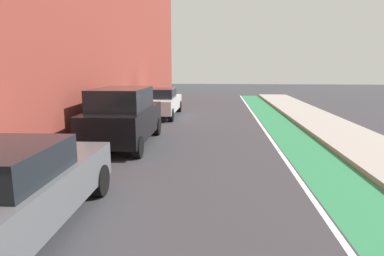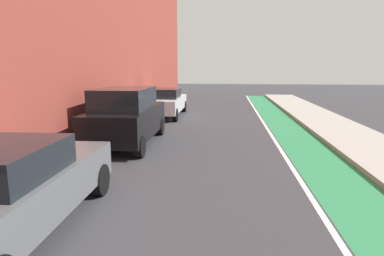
{
  "view_description": "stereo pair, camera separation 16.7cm",
  "coord_description": "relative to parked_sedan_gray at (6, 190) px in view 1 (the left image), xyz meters",
  "views": [
    {
      "loc": [
        0.35,
        6.74,
        2.66
      ],
      "look_at": [
        -0.26,
        13.84,
        1.32
      ],
      "focal_mm": 30.35,
      "sensor_mm": 36.0,
      "label": 1
    },
    {
      "loc": [
        0.52,
        6.76,
        2.66
      ],
      "look_at": [
        -0.26,
        13.84,
        1.32
      ],
      "focal_mm": 30.35,
      "sensor_mm": 36.0,
      "label": 2
    }
  ],
  "objects": [
    {
      "name": "parked_sedan_gray",
      "position": [
        0.0,
        0.0,
        0.0
      ],
      "size": [
        2.13,
        4.56,
        1.53
      ],
      "color": "#595B60",
      "rests_on": "ground"
    },
    {
      "name": "parked_sedan_white",
      "position": [
        -0.0,
        13.03,
        0.0
      ],
      "size": [
        1.99,
        4.74,
        1.53
      ],
      "color": "silver",
      "rests_on": "ground"
    },
    {
      "name": "ground_plane",
      "position": [
        2.94,
        4.7,
        -0.79
      ],
      "size": [
        87.73,
        87.73,
        0.0
      ],
      "primitive_type": "plane",
      "color": "#38383D"
    },
    {
      "name": "parked_suv_black",
      "position": [
        -0.0,
        6.27,
        0.23
      ],
      "size": [
        2.01,
        4.5,
        1.98
      ],
      "color": "black",
      "rests_on": "ground"
    },
    {
      "name": "lane_divider_stripe",
      "position": [
        5.22,
        6.7,
        -0.79
      ],
      "size": [
        0.12,
        39.88,
        0.0
      ],
      "primitive_type": "cube",
      "color": "white",
      "rests_on": "ground"
    },
    {
      "name": "sidewalk_right",
      "position": [
        8.18,
        6.7,
        -0.72
      ],
      "size": [
        2.52,
        39.88,
        0.14
      ],
      "primitive_type": "cube",
      "color": "#A8A59E",
      "rests_on": "ground"
    },
    {
      "name": "bike_lane_paint",
      "position": [
        6.12,
        6.7,
        -0.79
      ],
      "size": [
        1.6,
        39.88,
        0.0
      ],
      "primitive_type": "cube",
      "color": "#2D8451",
      "rests_on": "ground"
    }
  ]
}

